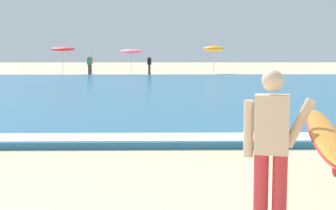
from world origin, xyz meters
name	(u,v)px	position (x,y,z in m)	size (l,w,h in m)	color
sea	(132,90)	(0.00, 19.47, 0.07)	(120.00, 28.00, 0.14)	teal
surf_foam	(95,137)	(0.00, 6.07, 0.15)	(120.00, 0.95, 0.01)	white
surfer_with_board	(295,140)	(2.70, 0.90, 1.03)	(1.20, 2.62, 1.73)	red
beach_umbrella_1	(63,49)	(-6.65, 36.48, 2.09)	(2.06, 2.07, 2.31)	beige
beach_umbrella_2	(131,52)	(-1.02, 36.74, 1.88)	(1.86, 1.86, 2.10)	beige
beach_umbrella_3	(214,49)	(6.05, 38.28, 2.13)	(1.81, 1.82, 2.39)	beige
beachgoer_near_row_left	(89,65)	(-4.34, 35.47, 0.84)	(0.32, 0.20, 1.58)	#383842
beachgoer_near_row_mid	(91,64)	(-4.46, 37.12, 0.84)	(0.32, 0.20, 1.58)	#383842
beachgoer_near_row_right	(149,65)	(0.53, 35.33, 0.84)	(0.32, 0.20, 1.58)	#383842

